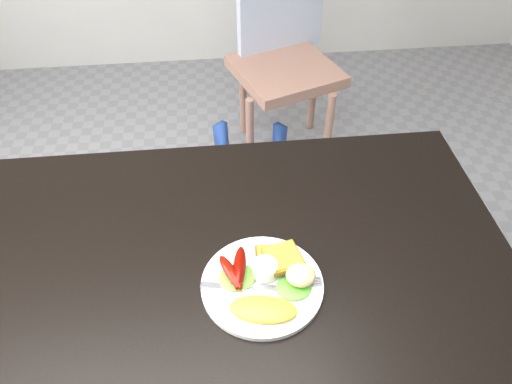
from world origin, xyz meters
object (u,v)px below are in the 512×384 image
Objects in this scene: dining_chair at (285,71)px; plate at (262,285)px; person at (256,140)px; dining_table at (236,267)px.

plate reaches higher than dining_chair.
dining_chair is at bearing -101.81° from person.
dining_table is at bearing 124.72° from plate.
dining_table is at bearing 81.95° from person.
dining_chair is at bearing 79.08° from plate.
dining_chair is (0.31, 1.27, -0.28)m from dining_table.
person is (0.09, 0.45, -0.01)m from dining_table.
person is at bearing 78.88° from dining_table.
person is 0.52m from plate.
dining_table is 1.34m from dining_chair.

